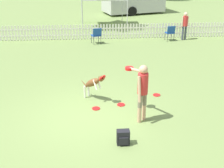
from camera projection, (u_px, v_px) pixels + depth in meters
The scene contains 11 objects.
ground_plane at pixel (88, 117), 8.87m from camera, with size 240.00×240.00×0.00m, color olive.
handler_person at pixel (142, 86), 8.33m from camera, with size 0.59×1.08×1.64m.
leaping_dog at pixel (93, 83), 9.69m from camera, with size 0.83×0.91×0.96m.
frisbee_near_handler at pixel (96, 108), 9.35m from camera, with size 0.24×0.24×0.02m.
frisbee_near_dog at pixel (157, 95), 10.24m from camera, with size 0.24×0.24×0.02m.
frisbee_midfield at pixel (121, 105), 9.58m from camera, with size 0.24×0.24×0.02m.
backpack_on_grass at pixel (123, 138), 7.56m from camera, with size 0.31×0.23×0.37m.
picket_fence at pixel (86, 32), 16.76m from camera, with size 16.62×0.04×0.80m.
folding_chair_blue_left at pixel (170, 32), 16.40m from camera, with size 0.48×0.50×0.82m.
folding_chair_center at pixel (97, 34), 15.86m from camera, with size 0.57×0.58×0.83m.
spectator_standing at pixel (185, 24), 16.48m from camera, with size 0.40×0.27×1.47m.
Camera 1 is at (0.05, -7.84, 4.31)m, focal length 50.00 mm.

